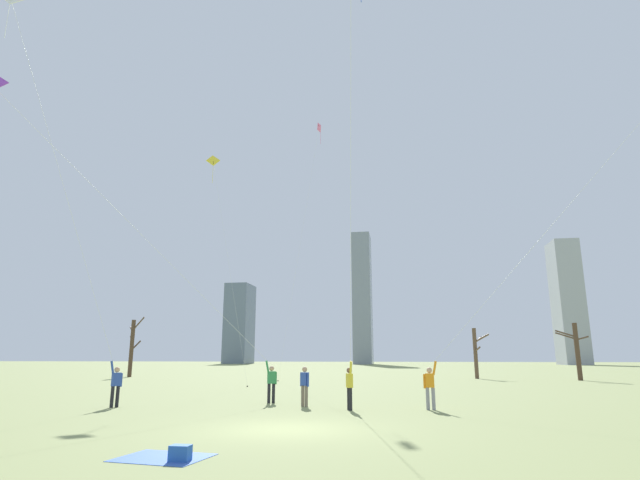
{
  "coord_description": "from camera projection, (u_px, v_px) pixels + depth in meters",
  "views": [
    {
      "loc": [
        3.39,
        -14.97,
        2.03
      ],
      "look_at": [
        0.0,
        6.0,
        6.97
      ],
      "focal_mm": 28.27,
      "sensor_mm": 36.0,
      "label": 1
    }
  ],
  "objects": [
    {
      "name": "distant_kite_high_overhead_yellow",
      "position": [
        216.0,
        178.0,
        37.34
      ],
      "size": [
        3.34,
        1.76,
        16.82
      ],
      "color": "yellow",
      "rests_on": "ground"
    },
    {
      "name": "bare_tree_leftmost",
      "position": [
        577.0,
        350.0,
        44.84
      ],
      "size": [
        2.62,
        1.36,
        5.0
      ],
      "color": "#4C3828",
      "rests_on": "ground"
    },
    {
      "name": "skyline_mid_tower_right",
      "position": [
        362.0,
        298.0,
        144.68
      ],
      "size": [
        5.16,
        9.16,
        37.03
      ],
      "color": "gray",
      "rests_on": "ground"
    },
    {
      "name": "bare_tree_rightmost",
      "position": [
        476.0,
        352.0,
        48.3
      ],
      "size": [
        1.56,
        1.96,
        4.74
      ],
      "color": "brown",
      "rests_on": "ground"
    },
    {
      "name": "kite_flyer_foreground_right_white",
      "position": [
        98.0,
        318.0,
        20.73
      ],
      "size": [
        3.98,
        5.34,
        16.75
      ],
      "color": "black",
      "rests_on": "ground"
    },
    {
      "name": "kite_flyer_far_back_orange",
      "position": [
        500.0,
        299.0,
        20.04
      ],
      "size": [
        11.95,
        1.04,
        14.37
      ],
      "color": "gray",
      "rests_on": "ground"
    },
    {
      "name": "skyline_slender_spire",
      "position": [
        239.0,
        324.0,
        155.78
      ],
      "size": [
        7.08,
        10.55,
        24.1
      ],
      "color": "slate",
      "rests_on": "ground"
    },
    {
      "name": "ground_plane",
      "position": [
        287.0,
        429.0,
        14.46
      ],
      "size": [
        400.0,
        400.0,
        0.0
      ],
      "primitive_type": "plane",
      "color": "#848E56"
    },
    {
      "name": "kite_flyer_midfield_center_purple",
      "position": [
        220.0,
        327.0,
        21.86
      ],
      "size": [
        9.66,
        8.88,
        12.5
      ],
      "color": "black",
      "rests_on": "ground"
    },
    {
      "name": "picnic_spot",
      "position": [
        173.0,
        455.0,
        10.18
      ],
      "size": [
        1.97,
        1.63,
        0.31
      ],
      "color": "#3359B2",
      "rests_on": "ground"
    },
    {
      "name": "distant_kite_drifting_left_pink",
      "position": [
        314.0,
        159.0,
        44.2
      ],
      "size": [
        4.3,
        3.3,
        22.16
      ],
      "color": "pink",
      "rests_on": "ground"
    },
    {
      "name": "kite_flyer_foreground_left_blue",
      "position": [
        350.0,
        330.0,
        19.1
      ],
      "size": [
        1.44,
        8.22,
        14.77
      ],
      "color": "black",
      "rests_on": "ground"
    },
    {
      "name": "skyline_mid_tower_left",
      "position": [
        568.0,
        302.0,
        133.62
      ],
      "size": [
        6.3,
        9.68,
        32.54
      ],
      "color": "#9EA3AD",
      "rests_on": "ground"
    },
    {
      "name": "bare_tree_center",
      "position": [
        132.0,
        346.0,
        52.44
      ],
      "size": [
        2.56,
        1.87,
        6.12
      ],
      "color": "#4C3828",
      "rests_on": "ground"
    },
    {
      "name": "bystander_strolling_midfield",
      "position": [
        305.0,
        384.0,
        21.24
      ],
      "size": [
        0.43,
        0.36,
        1.62
      ],
      "color": "#726656",
      "rests_on": "ground"
    }
  ]
}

